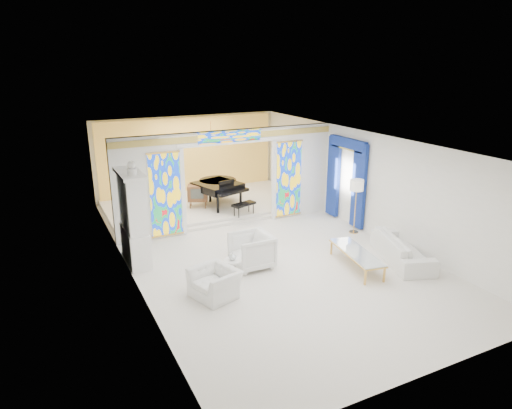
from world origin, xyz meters
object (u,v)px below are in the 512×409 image
armchair_left (215,283)px  sofa (402,249)px  coffee_table (357,253)px  china_cabinet (134,219)px  grand_piano (219,186)px  tv_console (198,193)px  armchair_right (252,251)px

armchair_left → sofa: size_ratio=0.44×
coffee_table → china_cabinet: bearing=150.1°
coffee_table → grand_piano: (-1.32, 5.86, 0.45)m
china_cabinet → coffee_table: bearing=-29.9°
armchair_left → coffee_table: 3.70m
armchair_left → grand_piano: 6.16m
coffee_table → tv_console: 6.25m
grand_piano → tv_console: size_ratio=3.51×
grand_piano → coffee_table: bearing=-94.2°
china_cabinet → armchair_right: bearing=-32.3°
china_cabinet → grand_piano: 4.69m
china_cabinet → coffee_table: (4.84, -2.79, -0.77)m
armchair_left → coffee_table: armchair_left is taller
china_cabinet → armchair_right: 3.07m
armchair_right → tv_console: (0.24, 4.70, 0.24)m
china_cabinet → grand_piano: bearing=41.2°
armchair_right → grand_piano: grand_piano is taller
armchair_left → sofa: 5.03m
grand_piano → china_cabinet: bearing=-155.7°
armchair_left → grand_piano: grand_piano is taller
coffee_table → armchair_left: bearing=176.8°
coffee_table → tv_console: (-2.08, 5.89, 0.28)m
sofa → coffee_table: sofa is taller
china_cabinet → coffee_table: china_cabinet is taller
coffee_table → grand_piano: 6.03m
armchair_right → sofa: bearing=69.7°
china_cabinet → tv_console: china_cabinet is taller
armchair_right → tv_console: bearing=177.6°
armchair_right → tv_console: size_ratio=1.23×
armchair_right → china_cabinet: bearing=-121.8°
sofa → grand_piano: size_ratio=0.82×
tv_console → coffee_table: bearing=-46.5°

